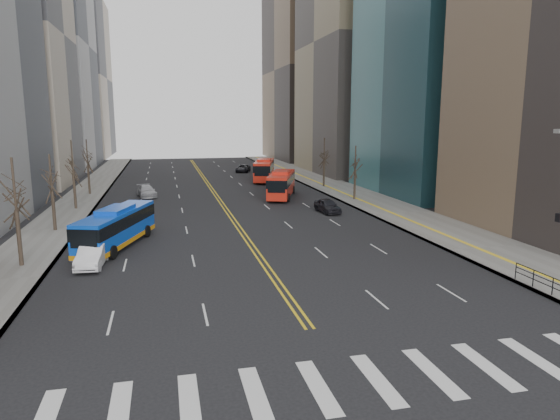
# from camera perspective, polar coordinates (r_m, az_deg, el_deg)

# --- Properties ---
(ground) EXTENTS (220.00, 220.00, 0.00)m
(ground) POSITION_cam_1_polar(r_m,az_deg,el_deg) (20.08, 7.78, -19.01)
(ground) COLOR black
(sidewalk_right) EXTENTS (7.00, 130.00, 0.15)m
(sidewalk_right) POSITION_cam_1_polar(r_m,az_deg,el_deg) (66.51, 8.11, 1.90)
(sidewalk_right) COLOR slate
(sidewalk_right) RESTS_ON ground
(sidewalk_left) EXTENTS (5.00, 130.00, 0.15)m
(sidewalk_left) POSITION_cam_1_polar(r_m,az_deg,el_deg) (62.86, -22.18, 0.73)
(sidewalk_left) COLOR slate
(sidewalk_left) RESTS_ON ground
(crosswalk) EXTENTS (26.70, 4.00, 0.01)m
(crosswalk) POSITION_cam_1_polar(r_m,az_deg,el_deg) (20.08, 7.78, -19.00)
(crosswalk) COLOR silver
(crosswalk) RESTS_ON ground
(centerline) EXTENTS (0.55, 100.00, 0.01)m
(centerline) POSITION_cam_1_polar(r_m,az_deg,el_deg) (72.24, -7.91, 2.52)
(centerline) COLOR gold
(centerline) RESTS_ON ground
(office_towers) EXTENTS (83.00, 134.00, 58.00)m
(office_towers) POSITION_cam_1_polar(r_m,az_deg,el_deg) (86.19, -9.14, 19.73)
(office_towers) COLOR #969699
(office_towers) RESTS_ON ground
(pedestrian_railing) EXTENTS (0.06, 6.06, 1.02)m
(pedestrian_railing) POSITION_cam_1_polar(r_m,az_deg,el_deg) (31.75, 28.73, -7.39)
(pedestrian_railing) COLOR black
(pedestrian_railing) RESTS_ON sidewalk_right
(street_trees) EXTENTS (35.20, 47.20, 7.60)m
(street_trees) POSITION_cam_1_polar(r_m,az_deg,el_deg) (51.08, -13.95, 4.56)
(street_trees) COLOR #2C241B
(street_trees) RESTS_ON ground
(blue_bus) EXTENTS (5.53, 10.78, 3.13)m
(blue_bus) POSITION_cam_1_polar(r_m,az_deg,el_deg) (40.48, -18.16, -1.78)
(blue_bus) COLOR blue
(blue_bus) RESTS_ON ground
(red_bus_near) EXTENTS (5.89, 10.82, 3.38)m
(red_bus_near) POSITION_cam_1_polar(r_m,az_deg,el_deg) (62.76, 0.17, 3.16)
(red_bus_near) COLOR red
(red_bus_near) RESTS_ON ground
(red_bus_far) EXTENTS (5.45, 11.44, 3.54)m
(red_bus_far) POSITION_cam_1_polar(r_m,az_deg,el_deg) (79.50, -1.82, 4.76)
(red_bus_far) COLOR red
(red_bus_far) RESTS_ON ground
(car_white) EXTENTS (1.88, 4.61, 1.49)m
(car_white) POSITION_cam_1_polar(r_m,az_deg,el_deg) (35.99, -20.67, -4.89)
(car_white) COLOR white
(car_white) RESTS_ON ground
(car_dark_mid) EXTENTS (2.08, 4.43, 1.47)m
(car_dark_mid) POSITION_cam_1_polar(r_m,az_deg,el_deg) (52.93, 5.45, 0.49)
(car_dark_mid) COLOR black
(car_dark_mid) RESTS_ON ground
(car_silver) EXTENTS (2.94, 5.24, 1.43)m
(car_silver) POSITION_cam_1_polar(r_m,az_deg,el_deg) (65.52, -15.01, 2.08)
(car_silver) COLOR #A1A1A6
(car_silver) RESTS_ON ground
(car_dark_far) EXTENTS (3.69, 5.37, 1.36)m
(car_dark_far) POSITION_cam_1_polar(r_m,az_deg,el_deg) (93.16, -4.24, 4.78)
(car_dark_far) COLOR black
(car_dark_far) RESTS_ON ground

